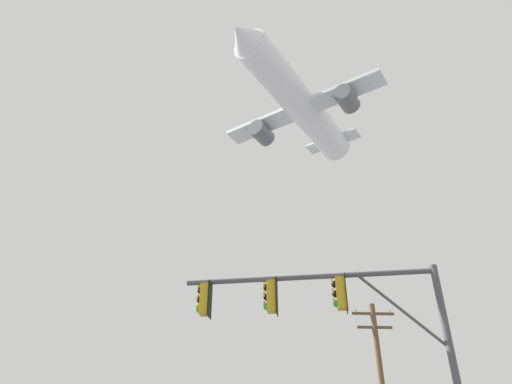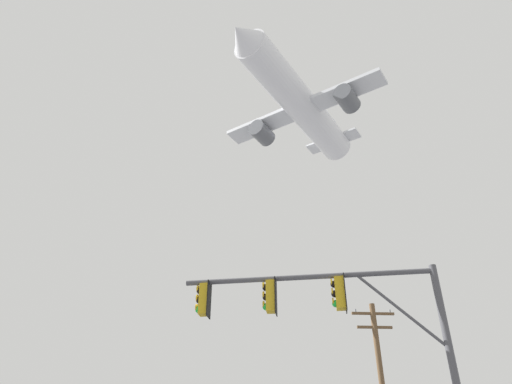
# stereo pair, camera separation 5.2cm
# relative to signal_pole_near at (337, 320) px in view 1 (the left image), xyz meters

# --- Properties ---
(signal_pole_near) EXTENTS (7.03, 1.58, 6.42)m
(signal_pole_near) POSITION_rel_signal_pole_near_xyz_m (0.00, 0.00, 0.00)
(signal_pole_near) COLOR #4C4C51
(signal_pole_near) RESTS_ON ground
(airplane) EXTENTS (18.42, 22.98, 7.14)m
(airplane) POSITION_rel_signal_pole_near_xyz_m (4.53, 29.28, 33.98)
(airplane) COLOR white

